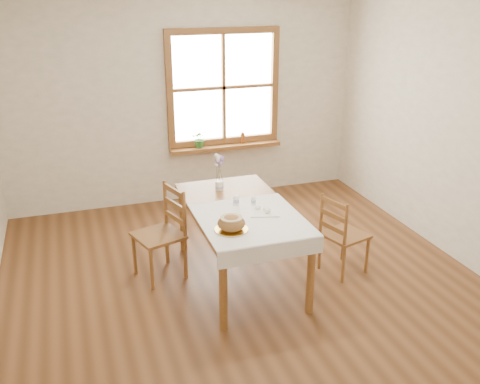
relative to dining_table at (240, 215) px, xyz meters
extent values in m
plane|color=brown|center=(0.00, -0.30, -0.66)|extent=(5.00, 5.00, 0.00)
cube|color=white|center=(0.00, 2.20, 0.64)|extent=(4.50, 0.10, 2.60)
cube|color=white|center=(0.00, -2.80, 0.64)|extent=(4.50, 0.10, 2.60)
cube|color=white|center=(2.25, -0.30, 0.64)|extent=(0.10, 5.00, 2.60)
cube|color=#915E2D|center=(0.50, 2.16, 1.48)|extent=(1.46, 0.08, 0.08)
cube|color=#915E2D|center=(0.50, 2.16, 0.10)|extent=(1.46, 0.08, 0.08)
cube|color=#915E2D|center=(-0.19, 2.16, 0.79)|extent=(0.08, 0.08, 1.30)
cube|color=#915E2D|center=(1.19, 2.16, 0.79)|extent=(0.08, 0.08, 1.30)
cube|color=#915E2D|center=(0.50, 2.16, 0.79)|extent=(0.04, 0.06, 1.30)
cube|color=#915E2D|center=(0.50, 2.16, 0.79)|extent=(1.30, 0.06, 0.04)
cube|color=white|center=(0.50, 2.19, 0.79)|extent=(1.30, 0.01, 1.30)
cube|color=#915E2D|center=(0.50, 2.10, 0.03)|extent=(1.46, 0.20, 0.05)
cube|color=#915E2D|center=(0.00, 0.00, 0.06)|extent=(0.90, 1.60, 0.05)
cylinder|color=#915E2D|center=(-0.39, -0.74, -0.31)|extent=(0.07, 0.07, 0.70)
cylinder|color=#915E2D|center=(0.39, -0.74, -0.31)|extent=(0.07, 0.07, 0.70)
cylinder|color=#915E2D|center=(-0.39, 0.74, -0.31)|extent=(0.07, 0.07, 0.70)
cylinder|color=#915E2D|center=(0.39, 0.74, -0.31)|extent=(0.07, 0.07, 0.70)
cube|color=white|center=(0.00, -0.30, 0.09)|extent=(0.91, 0.99, 0.01)
cylinder|color=white|center=(-0.23, -0.47, 0.10)|extent=(0.34, 0.34, 0.01)
ellipsoid|color=olive|center=(-0.23, -0.47, 0.17)|extent=(0.23, 0.23, 0.13)
cube|color=white|center=(0.16, -0.21, 0.10)|extent=(0.31, 0.28, 0.01)
cylinder|color=white|center=(-0.03, 0.03, 0.15)|extent=(0.06, 0.06, 0.10)
cylinder|color=white|center=(0.13, -0.01, 0.14)|extent=(0.06, 0.06, 0.09)
cylinder|color=white|center=(-0.06, 0.47, 0.13)|extent=(0.10, 0.10, 0.09)
imported|color=#32722D|center=(0.16, 2.10, 0.14)|extent=(0.26, 0.28, 0.18)
cylinder|color=#954F1B|center=(0.74, 2.10, 0.13)|extent=(0.06, 0.06, 0.15)
camera|label=1|loc=(-1.44, -4.32, 2.03)|focal=40.00mm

